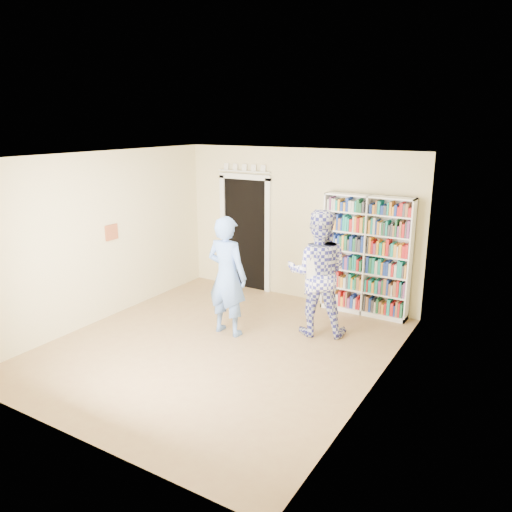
# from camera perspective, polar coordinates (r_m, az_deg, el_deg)

# --- Properties ---
(floor) EXTENTS (5.00, 5.00, 0.00)m
(floor) POSITION_cam_1_polar(r_m,az_deg,el_deg) (7.32, -4.24, -10.34)
(floor) COLOR #936C47
(floor) RESTS_ON ground
(ceiling) EXTENTS (5.00, 5.00, 0.00)m
(ceiling) POSITION_cam_1_polar(r_m,az_deg,el_deg) (6.62, -4.71, 11.26)
(ceiling) COLOR white
(ceiling) RESTS_ON wall_back
(wall_back) EXTENTS (4.50, 0.00, 4.50)m
(wall_back) POSITION_cam_1_polar(r_m,az_deg,el_deg) (8.94, 4.82, 3.56)
(wall_back) COLOR beige
(wall_back) RESTS_ON floor
(wall_left) EXTENTS (0.00, 5.00, 5.00)m
(wall_left) POSITION_cam_1_polar(r_m,az_deg,el_deg) (8.31, -17.25, 2.02)
(wall_left) COLOR beige
(wall_left) RESTS_ON floor
(wall_right) EXTENTS (0.00, 5.00, 5.00)m
(wall_right) POSITION_cam_1_polar(r_m,az_deg,el_deg) (5.89, 13.77, -3.05)
(wall_right) COLOR beige
(wall_right) RESTS_ON floor
(bookshelf) EXTENTS (1.46, 0.27, 2.00)m
(bookshelf) POSITION_cam_1_polar(r_m,az_deg,el_deg) (8.39, 12.50, 0.09)
(bookshelf) COLOR white
(bookshelf) RESTS_ON floor
(doorway) EXTENTS (1.10, 0.08, 2.43)m
(doorway) POSITION_cam_1_polar(r_m,az_deg,el_deg) (9.48, -1.25, 3.23)
(doorway) COLOR black
(doorway) RESTS_ON floor
(wall_art) EXTENTS (0.03, 0.25, 0.25)m
(wall_art) POSITION_cam_1_polar(r_m,az_deg,el_deg) (8.42, -16.18, 2.62)
(wall_art) COLOR brown
(wall_art) RESTS_ON wall_left
(man_blue) EXTENTS (0.68, 0.46, 1.82)m
(man_blue) POSITION_cam_1_polar(r_m,az_deg,el_deg) (7.45, -3.33, -2.31)
(man_blue) COLOR #648EDE
(man_blue) RESTS_ON floor
(man_plaid) EXTENTS (1.13, 1.01, 1.92)m
(man_plaid) POSITION_cam_1_polar(r_m,az_deg,el_deg) (7.49, 7.07, -1.93)
(man_plaid) COLOR #313297
(man_plaid) RESTS_ON floor
(paper_sheet) EXTENTS (0.20, 0.14, 0.33)m
(paper_sheet) POSITION_cam_1_polar(r_m,az_deg,el_deg) (7.19, 6.73, -1.35)
(paper_sheet) COLOR white
(paper_sheet) RESTS_ON man_plaid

